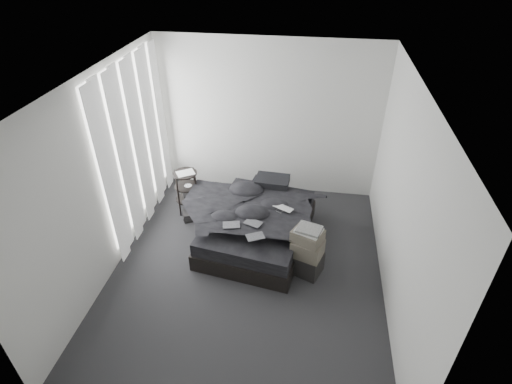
# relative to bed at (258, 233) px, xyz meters

# --- Properties ---
(floor) EXTENTS (3.60, 4.20, 0.01)m
(floor) POSITION_rel_bed_xyz_m (-0.05, -0.65, -0.12)
(floor) COLOR #29292B
(floor) RESTS_ON ground
(ceiling) EXTENTS (3.60, 4.20, 0.01)m
(ceiling) POSITION_rel_bed_xyz_m (-0.05, -0.65, 2.48)
(ceiling) COLOR white
(ceiling) RESTS_ON ground
(wall_back) EXTENTS (3.60, 0.01, 2.60)m
(wall_back) POSITION_rel_bed_xyz_m (-0.05, 1.45, 1.18)
(wall_back) COLOR silver
(wall_back) RESTS_ON ground
(wall_front) EXTENTS (3.60, 0.01, 2.60)m
(wall_front) POSITION_rel_bed_xyz_m (-0.05, -2.75, 1.18)
(wall_front) COLOR silver
(wall_front) RESTS_ON ground
(wall_left) EXTENTS (0.01, 4.20, 2.60)m
(wall_left) POSITION_rel_bed_xyz_m (-1.85, -0.65, 1.18)
(wall_left) COLOR silver
(wall_left) RESTS_ON ground
(wall_right) EXTENTS (0.01, 4.20, 2.60)m
(wall_right) POSITION_rel_bed_xyz_m (1.75, -0.65, 1.18)
(wall_right) COLOR silver
(wall_right) RESTS_ON ground
(window_left) EXTENTS (0.02, 2.00, 2.30)m
(window_left) POSITION_rel_bed_xyz_m (-1.83, 0.25, 1.23)
(window_left) COLOR white
(window_left) RESTS_ON wall_left
(curtain_left) EXTENTS (0.06, 2.12, 2.48)m
(curtain_left) POSITION_rel_bed_xyz_m (-1.78, 0.25, 1.16)
(curtain_left) COLOR white
(curtain_left) RESTS_ON wall_left
(bed) EXTENTS (1.64, 2.01, 0.25)m
(bed) POSITION_rel_bed_xyz_m (0.00, 0.00, 0.00)
(bed) COLOR black
(bed) RESTS_ON floor
(mattress) EXTENTS (1.58, 1.94, 0.19)m
(mattress) POSITION_rel_bed_xyz_m (0.00, 0.00, 0.22)
(mattress) COLOR black
(mattress) RESTS_ON bed
(duvet) EXTENTS (1.56, 1.74, 0.21)m
(duvet) POSITION_rel_bed_xyz_m (-0.01, -0.04, 0.42)
(duvet) COLOR black
(duvet) RESTS_ON mattress
(pillow_lower) EXTENTS (0.60, 0.45, 0.12)m
(pillow_lower) POSITION_rel_bed_xyz_m (0.07, 0.70, 0.38)
(pillow_lower) COLOR black
(pillow_lower) RESTS_ON mattress
(pillow_upper) EXTENTS (0.53, 0.38, 0.11)m
(pillow_upper) POSITION_rel_bed_xyz_m (0.12, 0.68, 0.50)
(pillow_upper) COLOR black
(pillow_upper) RESTS_ON pillow_lower
(laptop) EXTENTS (0.34, 0.30, 0.02)m
(laptop) POSITION_rel_bed_xyz_m (0.34, -0.01, 0.54)
(laptop) COLOR silver
(laptop) RESTS_ON duvet
(comic_a) EXTENTS (0.26, 0.20, 0.01)m
(comic_a) POSITION_rel_bed_xyz_m (-0.29, -0.44, 0.53)
(comic_a) COLOR black
(comic_a) RESTS_ON duvet
(comic_b) EXTENTS (0.27, 0.22, 0.01)m
(comic_b) POSITION_rel_bed_xyz_m (-0.01, -0.35, 0.54)
(comic_b) COLOR black
(comic_b) RESTS_ON duvet
(comic_c) EXTENTS (0.27, 0.24, 0.01)m
(comic_c) POSITION_rel_bed_xyz_m (0.06, -0.63, 0.54)
(comic_c) COLOR black
(comic_c) RESTS_ON duvet
(side_stand) EXTENTS (0.50, 0.50, 0.70)m
(side_stand) POSITION_rel_bed_xyz_m (-1.24, 0.57, 0.23)
(side_stand) COLOR black
(side_stand) RESTS_ON floor
(papers) EXTENTS (0.33, 0.31, 0.01)m
(papers) POSITION_rel_bed_xyz_m (-1.23, 0.57, 0.58)
(papers) COLOR white
(papers) RESTS_ON side_stand
(floor_books) EXTENTS (0.20, 0.23, 0.14)m
(floor_books) POSITION_rel_bed_xyz_m (-1.18, 0.30, -0.06)
(floor_books) COLOR black
(floor_books) RESTS_ON floor
(box_lower) EXTENTS (0.50, 0.46, 0.30)m
(box_lower) POSITION_rel_bed_xyz_m (0.74, -0.55, 0.03)
(box_lower) COLOR black
(box_lower) RESTS_ON floor
(box_mid) EXTENTS (0.46, 0.41, 0.23)m
(box_mid) POSITION_rel_bed_xyz_m (0.74, -0.56, 0.30)
(box_mid) COLOR #544E42
(box_mid) RESTS_ON box_lower
(box_upper) EXTENTS (0.46, 0.42, 0.16)m
(box_upper) POSITION_rel_bed_xyz_m (0.73, -0.55, 0.49)
(box_upper) COLOR #544E42
(box_upper) RESTS_ON box_mid
(art_book_white) EXTENTS (0.38, 0.35, 0.03)m
(art_book_white) POSITION_rel_bed_xyz_m (0.74, -0.55, 0.59)
(art_book_white) COLOR silver
(art_book_white) RESTS_ON box_upper
(art_book_snake) EXTENTS (0.36, 0.32, 0.03)m
(art_book_snake) POSITION_rel_bed_xyz_m (0.74, -0.56, 0.62)
(art_book_snake) COLOR silver
(art_book_snake) RESTS_ON art_book_white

